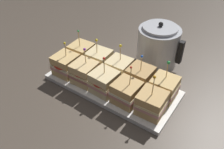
% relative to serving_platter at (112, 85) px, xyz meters
% --- Properties ---
extents(ground_plane, '(6.00, 6.00, 0.00)m').
position_rel_serving_platter_xyz_m(ground_plane, '(0.00, 0.00, -0.01)').
color(ground_plane, '#4C4238').
extents(serving_platter, '(0.53, 0.23, 0.02)m').
position_rel_serving_platter_xyz_m(serving_platter, '(0.00, 0.00, 0.00)').
color(serving_platter, white).
rests_on(serving_platter, ground_plane).
extents(sandwich_front_far_left, '(0.09, 0.10, 0.15)m').
position_rel_serving_platter_xyz_m(sandwich_front_far_left, '(-0.20, -0.05, 0.05)').
color(sandwich_front_far_left, tan).
rests_on(sandwich_front_far_left, serving_platter).
extents(sandwich_front_left, '(0.10, 0.10, 0.15)m').
position_rel_serving_platter_xyz_m(sandwich_front_left, '(-0.10, -0.05, 0.05)').
color(sandwich_front_left, '#DBB77A').
rests_on(sandwich_front_left, serving_platter).
extents(sandwich_front_center, '(0.10, 0.10, 0.15)m').
position_rel_serving_platter_xyz_m(sandwich_front_center, '(0.00, -0.05, 0.05)').
color(sandwich_front_center, beige).
rests_on(sandwich_front_center, serving_platter).
extents(sandwich_front_right, '(0.10, 0.10, 0.16)m').
position_rel_serving_platter_xyz_m(sandwich_front_right, '(0.10, -0.05, 0.05)').
color(sandwich_front_right, tan).
rests_on(sandwich_front_right, serving_platter).
extents(sandwich_front_far_right, '(0.10, 0.10, 0.16)m').
position_rel_serving_platter_xyz_m(sandwich_front_far_right, '(0.20, -0.05, 0.05)').
color(sandwich_front_far_right, tan).
rests_on(sandwich_front_far_right, serving_platter).
extents(sandwich_back_far_left, '(0.10, 0.10, 0.16)m').
position_rel_serving_platter_xyz_m(sandwich_back_far_left, '(-0.20, 0.05, 0.05)').
color(sandwich_back_far_left, tan).
rests_on(sandwich_back_far_left, serving_platter).
extents(sandwich_back_left, '(0.10, 0.10, 0.15)m').
position_rel_serving_platter_xyz_m(sandwich_back_left, '(-0.10, 0.05, 0.05)').
color(sandwich_back_left, beige).
rests_on(sandwich_back_left, serving_platter).
extents(sandwich_back_center, '(0.10, 0.10, 0.15)m').
position_rel_serving_platter_xyz_m(sandwich_back_center, '(-0.00, 0.05, 0.05)').
color(sandwich_back_center, beige).
rests_on(sandwich_back_center, serving_platter).
extents(sandwich_back_right, '(0.10, 0.10, 0.15)m').
position_rel_serving_platter_xyz_m(sandwich_back_right, '(0.10, 0.05, 0.05)').
color(sandwich_back_right, tan).
rests_on(sandwich_back_right, serving_platter).
extents(sandwich_back_far_right, '(0.10, 0.10, 0.15)m').
position_rel_serving_platter_xyz_m(sandwich_back_far_right, '(0.20, 0.05, 0.05)').
color(sandwich_back_far_right, tan).
rests_on(sandwich_back_far_right, serving_platter).
extents(kettle_steel, '(0.20, 0.18, 0.20)m').
position_rel_serving_platter_xyz_m(kettle_steel, '(0.07, 0.25, 0.08)').
color(kettle_steel, '#B7BABF').
rests_on(kettle_steel, ground_plane).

